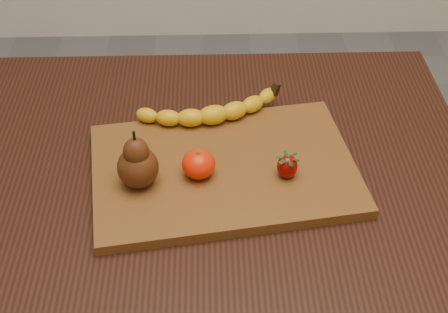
{
  "coord_description": "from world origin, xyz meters",
  "views": [
    {
      "loc": [
        0.03,
        -0.84,
        1.5
      ],
      "look_at": [
        0.05,
        -0.04,
        0.8
      ],
      "focal_mm": 50.0,
      "sensor_mm": 36.0,
      "label": 1
    }
  ],
  "objects_px": {
    "table": "(197,197)",
    "cutting_board": "(224,169)",
    "mandarin": "(199,164)",
    "pear": "(137,158)"
  },
  "relations": [
    {
      "from": "table",
      "to": "cutting_board",
      "type": "bearing_deg",
      "value": -39.95
    },
    {
      "from": "pear",
      "to": "mandarin",
      "type": "xyz_separation_m",
      "value": [
        0.1,
        0.02,
        -0.03
      ]
    },
    {
      "from": "pear",
      "to": "mandarin",
      "type": "distance_m",
      "value": 0.1
    },
    {
      "from": "cutting_board",
      "to": "pear",
      "type": "xyz_separation_m",
      "value": [
        -0.14,
        -0.04,
        0.06
      ]
    },
    {
      "from": "mandarin",
      "to": "cutting_board",
      "type": "bearing_deg",
      "value": 27.67
    },
    {
      "from": "cutting_board",
      "to": "pear",
      "type": "height_order",
      "value": "pear"
    },
    {
      "from": "table",
      "to": "cutting_board",
      "type": "xyz_separation_m",
      "value": [
        0.05,
        -0.04,
        0.11
      ]
    },
    {
      "from": "cutting_board",
      "to": "pear",
      "type": "relative_size",
      "value": 4.2
    },
    {
      "from": "cutting_board",
      "to": "mandarin",
      "type": "height_order",
      "value": "mandarin"
    },
    {
      "from": "table",
      "to": "pear",
      "type": "distance_m",
      "value": 0.21
    }
  ]
}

